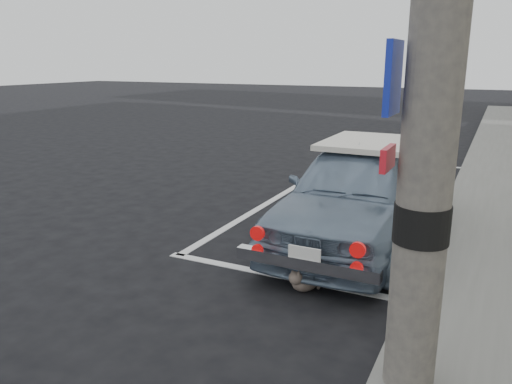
% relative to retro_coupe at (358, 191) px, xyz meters
% --- Properties ---
extents(ground, '(80.00, 80.00, 0.00)m').
position_rel_retro_coupe_xyz_m(ground, '(-0.88, -1.00, -0.67)').
color(ground, black).
rests_on(ground, ground).
extents(pline_rear, '(3.00, 0.12, 0.01)m').
position_rel_retro_coupe_xyz_m(pline_rear, '(-0.38, -1.50, -0.66)').
color(pline_rear, silver).
rests_on(pline_rear, ground).
extents(pline_front, '(3.00, 0.12, 0.01)m').
position_rel_retro_coupe_xyz_m(pline_front, '(-0.38, 5.50, -0.66)').
color(pline_front, silver).
rests_on(pline_front, ground).
extents(pline_side, '(0.12, 7.00, 0.01)m').
position_rel_retro_coupe_xyz_m(pline_side, '(-1.78, 2.00, -0.66)').
color(pline_side, silver).
rests_on(pline_side, ground).
extents(retro_coupe, '(1.57, 3.88, 1.32)m').
position_rel_retro_coupe_xyz_m(retro_coupe, '(0.00, 0.00, 0.00)').
color(retro_coupe, slate).
rests_on(retro_coupe, ground).
extents(cat, '(0.35, 0.49, 0.28)m').
position_rel_retro_coupe_xyz_m(cat, '(-0.07, -1.71, -0.54)').
color(cat, '#6C6152').
rests_on(cat, ground).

